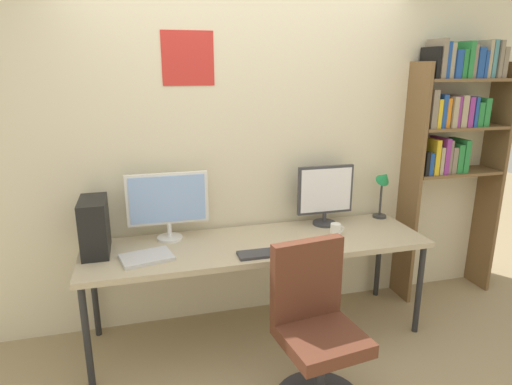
% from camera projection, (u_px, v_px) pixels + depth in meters
% --- Properties ---
extents(wall_back, '(4.82, 0.11, 2.60)m').
position_uv_depth(wall_back, '(243.00, 153.00, 3.37)').
color(wall_back, beige).
rests_on(wall_back, ground_plane).
extents(desk, '(2.42, 0.68, 0.74)m').
position_uv_depth(desk, '(258.00, 248.00, 3.15)').
color(desk, tan).
rests_on(desk, ground_plane).
extents(bookshelf, '(0.83, 0.28, 2.14)m').
position_uv_depth(bookshelf, '(454.00, 129.00, 3.58)').
color(bookshelf, brown).
rests_on(bookshelf, ground_plane).
extents(office_chair, '(0.52, 0.52, 0.99)m').
position_uv_depth(office_chair, '(316.00, 343.00, 2.55)').
color(office_chair, '#2D2D33').
rests_on(office_chair, ground_plane).
extents(monitor_left, '(0.57, 0.18, 0.49)m').
position_uv_depth(monitor_left, '(168.00, 202.00, 3.11)').
color(monitor_left, silver).
rests_on(monitor_left, desk).
extents(monitor_right, '(0.45, 0.18, 0.47)m').
position_uv_depth(monitor_right, '(325.00, 193.00, 3.42)').
color(monitor_right, '#38383D').
rests_on(monitor_right, desk).
extents(pc_tower, '(0.17, 0.34, 0.37)m').
position_uv_depth(pc_tower, '(95.00, 226.00, 2.91)').
color(pc_tower, black).
rests_on(pc_tower, desk).
extents(desk_lamp, '(0.11, 0.16, 0.42)m').
position_uv_depth(desk_lamp, '(383.00, 185.00, 3.55)').
color(desk_lamp, '#333333').
rests_on(desk_lamp, desk).
extents(keyboard_main, '(0.39, 0.13, 0.02)m').
position_uv_depth(keyboard_main, '(267.00, 253.00, 2.92)').
color(keyboard_main, '#38383D').
rests_on(keyboard_main, desk).
extents(computer_mouse, '(0.06, 0.10, 0.03)m').
position_uv_depth(computer_mouse, '(304.00, 247.00, 3.01)').
color(computer_mouse, silver).
rests_on(computer_mouse, desk).
extents(laptop_closed, '(0.36, 0.28, 0.02)m').
position_uv_depth(laptop_closed, '(147.00, 257.00, 2.85)').
color(laptop_closed, silver).
rests_on(laptop_closed, desk).
extents(coffee_mug, '(0.11, 0.08, 0.09)m').
position_uv_depth(coffee_mug, '(336.00, 229.00, 3.25)').
color(coffee_mug, white).
rests_on(coffee_mug, desk).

